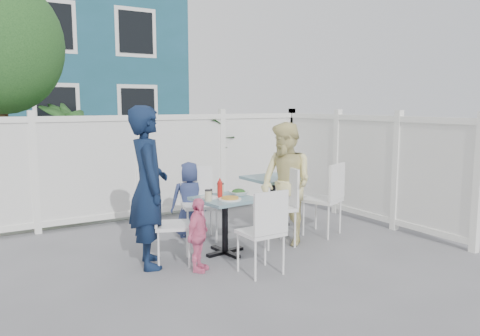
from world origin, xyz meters
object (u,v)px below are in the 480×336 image
chair_back (198,197)px  woman (286,184)px  chair_left (166,218)px  chair_near (265,226)px  man (148,187)px  chair_right (282,200)px  boy (189,199)px  spare_table (273,189)px  main_table (225,210)px  toddler (198,235)px

chair_back → woman: (0.86, -0.76, 0.22)m
chair_back → chair_left: bearing=59.1°
chair_near → woman: woman is taller
man → chair_right: bearing=-81.1°
chair_left → chair_right: 1.53m
chair_near → man: man is taller
chair_right → man: man is taller
chair_back → boy: bearing=-56.1°
spare_table → man: bearing=-164.5°
main_table → boy: bearing=92.6°
chair_right → woman: 0.22m
chair_right → toddler: 1.37m
chair_back → chair_near: 1.57m
woman → boy: (-0.91, 0.92, -0.27)m
chair_left → woman: woman is taller
main_table → woman: 0.90m
chair_near → boy: boy is taller
spare_table → chair_back: bearing=175.7°
spare_table → chair_back: chair_back is taller
main_table → woman: (0.87, -0.03, 0.25)m
chair_right → woman: (0.08, 0.02, 0.20)m
chair_back → toddler: 1.24m
main_table → boy: size_ratio=0.71×
chair_right → chair_back: chair_right is taller
main_table → chair_back: bearing=89.1°
spare_table → chair_back: 1.14m
chair_left → toddler: (0.20, -0.39, -0.12)m
chair_near → woman: 1.21m
main_table → toddler: toddler is taller
spare_table → chair_back: (-1.14, 0.09, -0.02)m
chair_back → woman: woman is taller
woman → man: bearing=-97.8°
spare_table → chair_right: (-0.36, -0.69, -0.00)m
chair_right → toddler: size_ratio=1.24×
spare_table → main_table: bearing=-150.7°
spare_table → chair_back: size_ratio=0.78×
chair_near → chair_back: bearing=89.0°
spare_table → boy: bearing=168.3°
chair_left → man: size_ratio=0.51×
chair_right → toddler: (-1.32, -0.32, -0.17)m
woman → spare_table: bearing=153.0°
spare_table → woman: bearing=-112.6°
man → toddler: man is taller
chair_back → man: 1.17m
spare_table → man: size_ratio=0.42×
chair_near → boy: 1.73m
spare_table → chair_right: bearing=-117.4°
chair_near → man: size_ratio=0.51×
boy → toddler: (-0.49, -1.26, -0.11)m
spare_table → boy: 1.22m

